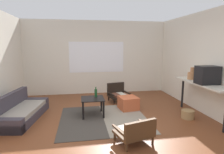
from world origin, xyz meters
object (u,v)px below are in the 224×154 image
(coffee_table, at_px, (93,102))
(glass_bottle, at_px, (96,93))
(armchair_by_window, at_px, (118,93))
(crt_television, at_px, (207,75))
(ottoman_orange, at_px, (128,103))
(armchair_striped_foreground, at_px, (135,131))
(couch, at_px, (20,112))
(clay_vase, at_px, (192,75))
(wicker_basket, at_px, (188,114))
(console_shelf, at_px, (202,86))

(coffee_table, relative_size, glass_bottle, 2.22)
(armchair_by_window, relative_size, crt_television, 1.46)
(ottoman_orange, bearing_deg, armchair_striped_foreground, -100.72)
(couch, xyz_separation_m, armchair_striped_foreground, (2.45, -1.61, 0.05))
(crt_television, height_order, clay_vase, crt_television)
(crt_television, bearing_deg, glass_bottle, 160.26)
(armchair_by_window, height_order, crt_television, crt_television)
(armchair_striped_foreground, bearing_deg, wicker_basket, 30.96)
(clay_vase, bearing_deg, coffee_table, 176.67)
(armchair_by_window, distance_m, glass_bottle, 1.35)
(crt_television, bearing_deg, coffee_table, 163.67)
(coffee_table, bearing_deg, clay_vase, -3.33)
(coffee_table, relative_size, armchair_striped_foreground, 0.77)
(console_shelf, bearing_deg, wicker_basket, 178.85)
(couch, height_order, coffee_table, couch)
(console_shelf, bearing_deg, crt_television, -91.02)
(armchair_by_window, height_order, glass_bottle, glass_bottle)
(console_shelf, height_order, clay_vase, clay_vase)
(couch, relative_size, clay_vase, 5.65)
(coffee_table, distance_m, clay_vase, 2.73)
(console_shelf, bearing_deg, glass_bottle, 163.90)
(armchair_by_window, relative_size, glass_bottle, 2.70)
(ottoman_orange, height_order, wicker_basket, ottoman_orange)
(couch, xyz_separation_m, console_shelf, (4.42, -0.62, 0.61))
(crt_television, relative_size, clay_vase, 1.50)
(armchair_by_window, bearing_deg, glass_bottle, -127.28)
(ottoman_orange, relative_size, wicker_basket, 1.59)
(couch, distance_m, armchair_striped_foreground, 2.93)
(crt_television, height_order, glass_bottle, crt_television)
(armchair_by_window, distance_m, armchair_striped_foreground, 2.78)
(ottoman_orange, relative_size, console_shelf, 0.27)
(couch, relative_size, glass_bottle, 6.93)
(armchair_by_window, relative_size, clay_vase, 2.20)
(couch, relative_size, ottoman_orange, 3.69)
(wicker_basket, bearing_deg, glass_bottle, 161.90)
(console_shelf, distance_m, wicker_basket, 0.78)
(armchair_striped_foreground, xyz_separation_m, crt_television, (1.97, 0.81, 0.87))
(wicker_basket, bearing_deg, armchair_by_window, 128.98)
(ottoman_orange, bearing_deg, couch, -174.14)
(coffee_table, xyz_separation_m, ottoman_orange, (1.03, 0.31, -0.19))
(armchair_by_window, height_order, clay_vase, clay_vase)
(coffee_table, relative_size, ottoman_orange, 1.18)
(console_shelf, bearing_deg, armchair_striped_foreground, -153.44)
(wicker_basket, bearing_deg, crt_television, -30.30)
(couch, relative_size, armchair_by_window, 2.57)
(glass_bottle, distance_m, wicker_basket, 2.39)
(clay_vase, distance_m, wicker_basket, 1.06)
(couch, distance_m, wicker_basket, 4.15)
(console_shelf, distance_m, crt_television, 0.35)
(console_shelf, bearing_deg, coffee_table, 167.29)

